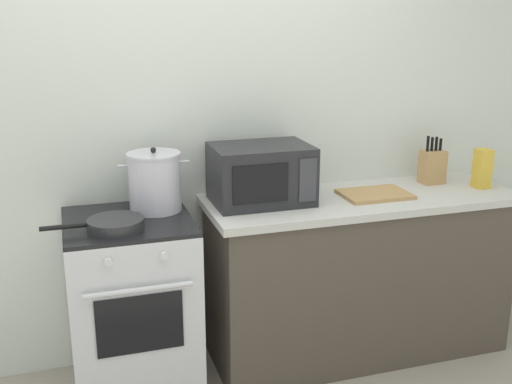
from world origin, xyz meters
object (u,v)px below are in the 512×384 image
object	(u,v)px
cutting_board	(375,194)
knife_block	(432,166)
microwave	(261,174)
frying_pan	(114,224)
pasta_box	(482,169)
stock_pot	(155,182)
stove	(133,307)

from	to	relation	value
cutting_board	knife_block	distance (m)	0.47
microwave	frying_pan	bearing A→B (deg)	-165.06
cutting_board	frying_pan	bearing A→B (deg)	-174.79
cutting_board	pasta_box	size ratio (longest dim) A/B	1.64
microwave	stock_pot	bearing A→B (deg)	177.01
frying_pan	cutting_board	xyz separation A→B (m)	(1.38, 0.13, -0.02)
stock_pot	cutting_board	size ratio (longest dim) A/B	0.97
stove	microwave	world-z (taller)	microwave
stove	knife_block	bearing A→B (deg)	4.61
microwave	cutting_board	bearing A→B (deg)	-7.19
microwave	knife_block	world-z (taller)	microwave
cutting_board	knife_block	size ratio (longest dim) A/B	1.29
pasta_box	cutting_board	bearing A→B (deg)	177.34
knife_block	pasta_box	size ratio (longest dim) A/B	1.26
microwave	knife_block	bearing A→B (deg)	3.36
frying_pan	microwave	world-z (taller)	microwave
cutting_board	pasta_box	xyz separation A→B (m)	(0.65, -0.03, 0.10)
frying_pan	cutting_board	world-z (taller)	frying_pan
knife_block	stove	bearing A→B (deg)	-175.39
stock_pot	microwave	world-z (taller)	stock_pot
pasta_box	frying_pan	bearing A→B (deg)	-177.29
stock_pot	knife_block	xyz separation A→B (m)	(1.60, 0.03, -0.05)
microwave	cutting_board	size ratio (longest dim) A/B	1.39
cutting_board	knife_block	xyz separation A→B (m)	(0.44, 0.14, 0.09)
frying_pan	stock_pot	bearing A→B (deg)	46.10
frying_pan	cutting_board	bearing A→B (deg)	5.21
stove	stock_pot	world-z (taller)	stock_pot
stove	microwave	distance (m)	0.93
stock_pot	knife_block	bearing A→B (deg)	1.21
frying_pan	microwave	size ratio (longest dim) A/B	0.92
pasta_box	stock_pot	bearing A→B (deg)	175.68
microwave	pasta_box	world-z (taller)	microwave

